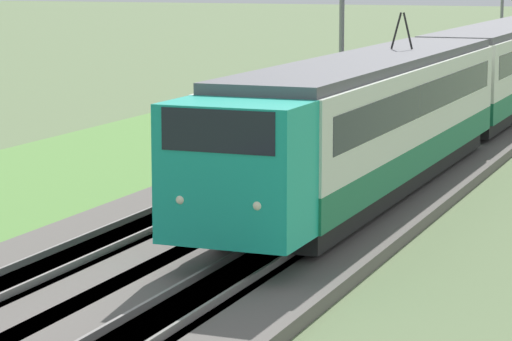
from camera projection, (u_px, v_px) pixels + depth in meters
The scene contains 5 objects.
ballast_main at pixel (434, 104), 56.46m from camera, with size 240.00×4.40×0.30m.
track_main at pixel (434, 103), 56.46m from camera, with size 240.00×1.57×0.45m.
grass_verge at pixel (327, 101), 58.37m from camera, with size 240.00×11.11×0.12m.
passenger_train at pixel (504, 63), 51.50m from camera, with size 61.10×2.97×5.13m.
catenary_mast_mid at pixel (343, 12), 51.78m from camera, with size 0.22×2.56×8.82m.
Camera 1 is at (-5.30, -12.97, 6.42)m, focal length 85.00 mm.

